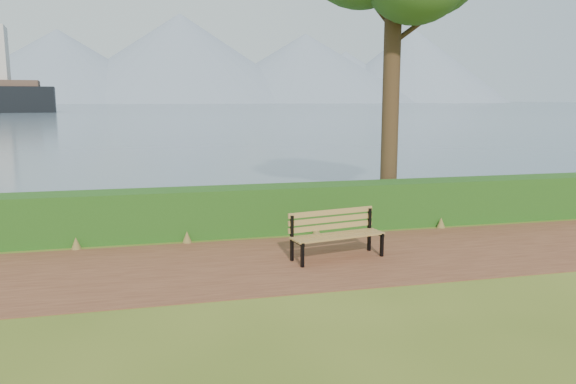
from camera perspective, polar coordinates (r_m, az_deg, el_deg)
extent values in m
plane|color=#455819|center=(9.63, -2.85, -7.79)|extent=(140.00, 140.00, 0.00)
cube|color=brown|center=(9.92, -3.17, -7.26)|extent=(40.00, 3.40, 0.01)
cube|color=#1C4614|center=(12.00, -5.18, -1.90)|extent=(32.00, 0.85, 1.00)
cube|color=#495E75|center=(269.07, -13.34, 8.59)|extent=(700.00, 510.00, 0.00)
cone|color=slate|center=(408.78, -22.22, 11.73)|extent=(160.00, 160.00, 48.00)
cone|color=slate|center=(415.57, -10.82, 13.17)|extent=(190.00, 190.00, 62.00)
cone|color=slate|center=(424.60, 1.76, 12.43)|extent=(170.00, 170.00, 50.00)
cone|color=slate|center=(465.79, 12.43, 12.45)|extent=(150.00, 150.00, 58.00)
cone|color=slate|center=(439.37, -14.91, 11.05)|extent=(120.00, 120.00, 35.00)
cone|color=slate|center=(460.11, 5.83, 11.54)|extent=(130.00, 130.00, 40.00)
cube|color=black|center=(9.63, 1.47, -6.46)|extent=(0.06, 0.07, 0.43)
cube|color=black|center=(9.94, 0.40, -4.76)|extent=(0.06, 0.07, 0.83)
cube|color=black|center=(9.76, 0.93, -5.09)|extent=(0.14, 0.50, 0.05)
cube|color=black|center=(10.42, 9.51, -5.35)|extent=(0.06, 0.07, 0.43)
cube|color=black|center=(10.71, 8.27, -3.82)|extent=(0.06, 0.07, 0.83)
cube|color=black|center=(10.54, 8.89, -4.11)|extent=(0.14, 0.50, 0.05)
cube|color=olive|center=(9.96, 5.59, -4.66)|extent=(1.71, 0.42, 0.03)
cube|color=olive|center=(10.07, 5.24, -4.51)|extent=(1.71, 0.42, 0.03)
cube|color=olive|center=(10.17, 4.90, -4.36)|extent=(1.71, 0.42, 0.03)
cube|color=olive|center=(10.27, 4.56, -4.22)|extent=(1.71, 0.42, 0.03)
cube|color=olive|center=(10.29, 4.41, -3.52)|extent=(1.71, 0.38, 0.10)
cube|color=olive|center=(10.27, 4.42, -2.79)|extent=(1.71, 0.38, 0.10)
cube|color=olive|center=(10.24, 4.43, -2.05)|extent=(1.71, 0.38, 0.10)
cylinder|color=#321F14|center=(13.90, 10.50, 12.61)|extent=(0.41, 0.41, 7.32)
cylinder|color=#321F14|center=(14.16, 12.36, 15.80)|extent=(1.07, 0.12, 0.80)
cylinder|color=#321F14|center=(13.97, 8.89, 18.09)|extent=(0.83, 0.38, 0.73)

